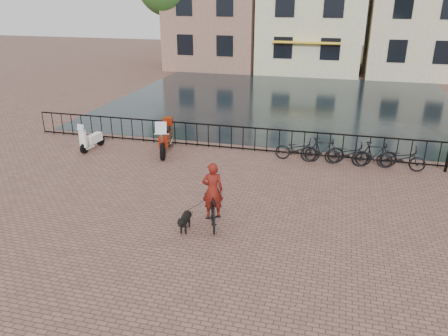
% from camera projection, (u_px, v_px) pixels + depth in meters
% --- Properties ---
extents(ground, '(100.00, 100.00, 0.00)m').
position_uv_depth(ground, '(194.00, 256.00, 10.91)').
color(ground, brown).
rests_on(ground, ground).
extents(canal_water, '(20.00, 20.00, 0.00)m').
position_uv_depth(canal_water, '(284.00, 101.00, 26.43)').
color(canal_water, black).
rests_on(canal_water, ground).
extents(railing, '(20.00, 0.05, 1.02)m').
position_uv_depth(railing, '(255.00, 140.00, 17.90)').
color(railing, black).
rests_on(railing, ground).
extents(cyclist, '(0.97, 1.69, 2.22)m').
position_uv_depth(cyclist, '(213.00, 199.00, 12.01)').
color(cyclist, black).
rests_on(cyclist, ground).
extents(dog, '(0.32, 0.85, 0.56)m').
position_uv_depth(dog, '(185.00, 221.00, 11.98)').
color(dog, black).
rests_on(dog, ground).
extents(motorcycle, '(1.06, 2.32, 1.61)m').
position_uv_depth(motorcycle, '(165.00, 134.00, 17.65)').
color(motorcycle, maroon).
rests_on(motorcycle, ground).
extents(scooter, '(0.56, 1.41, 1.28)m').
position_uv_depth(scooter, '(91.00, 135.00, 18.08)').
color(scooter, white).
rests_on(scooter, ground).
extents(parked_bike_0, '(1.72, 0.61, 0.90)m').
position_uv_depth(parked_bike_0, '(297.00, 149.00, 16.96)').
color(parked_bike_0, black).
rests_on(parked_bike_0, ground).
extents(parked_bike_1, '(1.71, 0.65, 1.00)m').
position_uv_depth(parked_bike_1, '(322.00, 150.00, 16.72)').
color(parked_bike_1, black).
rests_on(parked_bike_1, ground).
extents(parked_bike_2, '(1.74, 0.67, 0.90)m').
position_uv_depth(parked_bike_2, '(348.00, 154.00, 16.51)').
color(parked_bike_2, black).
rests_on(parked_bike_2, ground).
extents(parked_bike_3, '(1.72, 0.75, 1.00)m').
position_uv_depth(parked_bike_3, '(374.00, 155.00, 16.27)').
color(parked_bike_3, black).
rests_on(parked_bike_3, ground).
extents(parked_bike_4, '(1.77, 0.76, 0.90)m').
position_uv_depth(parked_bike_4, '(401.00, 158.00, 16.06)').
color(parked_bike_4, black).
rests_on(parked_bike_4, ground).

